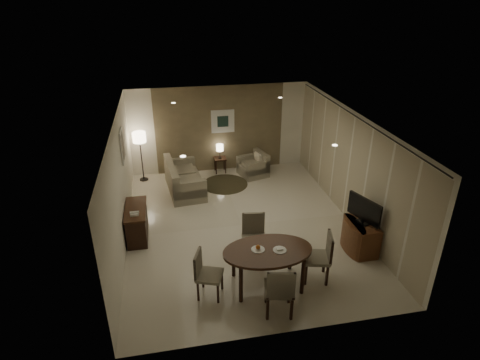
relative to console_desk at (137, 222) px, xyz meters
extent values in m
cube|color=beige|center=(2.49, 0.00, -0.38)|extent=(5.50, 7.00, 0.00)
cube|color=white|center=(2.49, 0.00, 2.33)|extent=(5.50, 7.00, 0.00)
cube|color=#7B6C4C|center=(2.49, 3.50, 0.98)|extent=(5.50, 0.00, 2.70)
cube|color=white|center=(-0.26, 0.00, 0.98)|extent=(0.00, 7.00, 2.70)
cube|color=white|center=(5.24, 0.00, 0.98)|extent=(0.00, 7.00, 2.70)
cube|color=#7B6C4C|center=(2.49, 3.48, 0.98)|extent=(3.96, 0.03, 2.70)
cylinder|color=black|center=(5.17, 0.00, 2.27)|extent=(0.03, 6.80, 0.03)
cube|color=silver|center=(2.59, 3.46, 1.23)|extent=(0.72, 0.03, 0.72)
cube|color=#182C24|center=(2.59, 3.44, 1.23)|extent=(0.34, 0.01, 0.34)
cube|color=silver|center=(-0.23, 1.20, 1.48)|extent=(0.03, 0.60, 0.80)
cube|color=gray|center=(-0.21, 1.20, 1.48)|extent=(0.01, 0.46, 0.64)
cylinder|color=white|center=(1.09, -1.80, 2.31)|extent=(0.10, 0.10, 0.01)
cylinder|color=white|center=(3.89, -1.80, 2.31)|extent=(0.10, 0.10, 0.01)
cylinder|color=white|center=(1.09, 1.80, 2.31)|extent=(0.10, 0.10, 0.01)
cylinder|color=white|center=(3.89, 1.80, 2.31)|extent=(0.10, 0.10, 0.01)
cylinder|color=white|center=(2.37, -2.18, 0.45)|extent=(0.26, 0.26, 0.02)
cylinder|color=white|center=(2.77, -2.28, 0.45)|extent=(0.26, 0.26, 0.02)
sphere|color=#C75C16|center=(2.37, -2.18, 0.50)|extent=(0.09, 0.09, 0.09)
cube|color=white|center=(2.77, -2.28, 0.47)|extent=(0.12, 0.08, 0.03)
cylinder|color=#3E3722|center=(2.45, 2.33, -0.37)|extent=(1.36, 1.36, 0.01)
camera|label=1|loc=(0.82, -8.29, 4.96)|focal=30.00mm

